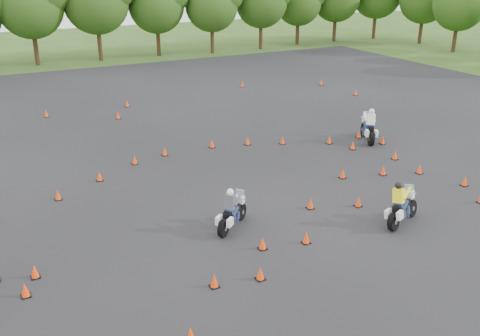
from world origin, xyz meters
name	(u,v)px	position (x,y,z in m)	size (l,w,h in m)	color
ground	(287,230)	(0.00, 0.00, 0.00)	(140.00, 140.00, 0.00)	#2D5119
asphalt_pad	(221,178)	(0.00, 6.00, 0.01)	(62.00, 62.00, 0.00)	black
treeline	(110,20)	(2.59, 34.76, 4.57)	(87.00, 32.60, 10.25)	#2A4A15
traffic_cones	(224,176)	(-0.06, 5.58, 0.23)	(35.88, 33.11, 0.45)	#FF420A
rider_grey	(232,208)	(-1.80, 1.18, 0.87)	(2.24, 0.69, 1.73)	#474A50
rider_yellow	(405,203)	(4.39, -1.64, 0.90)	(2.31, 0.71, 1.78)	#FFF916
rider_white	(368,124)	(9.95, 7.21, 0.98)	(2.52, 0.77, 1.94)	white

